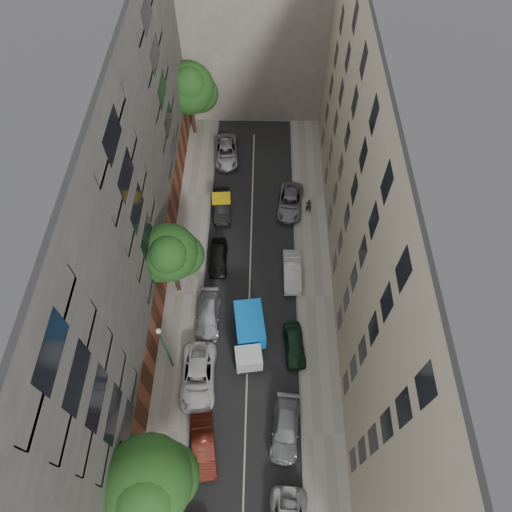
{
  "coord_description": "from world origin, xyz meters",
  "views": [
    {
      "loc": [
        0.89,
        -18.41,
        33.71
      ],
      "look_at": [
        0.56,
        0.05,
        6.0
      ],
      "focal_mm": 32.0,
      "sensor_mm": 36.0,
      "label": 1
    }
  ],
  "objects_px": {
    "car_left_3": "(208,315)",
    "car_left_6": "(226,152)",
    "tarp_truck": "(249,335)",
    "car_right_3": "(292,272)",
    "car_right_1": "(285,429)",
    "tree_near": "(149,484)",
    "tree_mid": "(170,255)",
    "car_left_1": "(204,446)",
    "pedestrian": "(309,206)",
    "car_left_5": "(222,206)",
    "car_right_4": "(290,202)",
    "tree_far": "(190,90)",
    "car_left_4": "(218,257)",
    "lamp_post": "(164,345)",
    "car_left_2": "(198,377)",
    "car_right_2": "(294,345)"
  },
  "relations": [
    {
      "from": "car_left_3",
      "to": "car_left_6",
      "type": "xyz_separation_m",
      "value": [
        0.46,
        18.6,
        0.04
      ]
    },
    {
      "from": "tarp_truck",
      "to": "car_right_3",
      "type": "relative_size",
      "value": 1.29
    },
    {
      "from": "car_right_1",
      "to": "tree_near",
      "type": "bearing_deg",
      "value": -146.55
    },
    {
      "from": "car_right_3",
      "to": "tree_mid",
      "type": "height_order",
      "value": "tree_mid"
    },
    {
      "from": "car_left_1",
      "to": "car_right_3",
      "type": "distance_m",
      "value": 15.46
    },
    {
      "from": "car_left_3",
      "to": "pedestrian",
      "type": "height_order",
      "value": "pedestrian"
    },
    {
      "from": "car_left_5",
      "to": "car_left_6",
      "type": "distance_m",
      "value": 7.26
    },
    {
      "from": "car_right_1",
      "to": "car_right_3",
      "type": "bearing_deg",
      "value": 92.26
    },
    {
      "from": "car_left_5",
      "to": "car_right_3",
      "type": "relative_size",
      "value": 1.02
    },
    {
      "from": "car_right_4",
      "to": "tree_far",
      "type": "xyz_separation_m",
      "value": [
        -9.89,
        10.09,
        4.82
      ]
    },
    {
      "from": "tree_near",
      "to": "pedestrian",
      "type": "distance_m",
      "value": 26.66
    },
    {
      "from": "car_left_4",
      "to": "lamp_post",
      "type": "distance_m",
      "value": 10.61
    },
    {
      "from": "car_left_1",
      "to": "car_left_4",
      "type": "xyz_separation_m",
      "value": [
        -0.01,
        15.44,
        -0.04
      ]
    },
    {
      "from": "car_right_1",
      "to": "lamp_post",
      "type": "xyz_separation_m",
      "value": [
        -8.47,
        4.59,
        3.46
      ]
    },
    {
      "from": "tree_far",
      "to": "car_left_3",
      "type": "bearing_deg",
      "value": -82.18
    },
    {
      "from": "car_right_3",
      "to": "tree_mid",
      "type": "xyz_separation_m",
      "value": [
        -9.46,
        -1.65,
        4.78
      ]
    },
    {
      "from": "car_left_1",
      "to": "car_right_4",
      "type": "distance_m",
      "value": 22.76
    },
    {
      "from": "tree_far",
      "to": "pedestrian",
      "type": "relative_size",
      "value": 5.07
    },
    {
      "from": "car_left_1",
      "to": "tree_mid",
      "type": "relative_size",
      "value": 0.55
    },
    {
      "from": "car_left_2",
      "to": "car_right_2",
      "type": "bearing_deg",
      "value": 19.13
    },
    {
      "from": "car_right_1",
      "to": "tree_near",
      "type": "relative_size",
      "value": 0.59
    },
    {
      "from": "car_right_2",
      "to": "car_right_3",
      "type": "relative_size",
      "value": 0.91
    },
    {
      "from": "car_left_2",
      "to": "car_right_4",
      "type": "xyz_separation_m",
      "value": [
        7.2,
        17.08,
        -0.08
      ]
    },
    {
      "from": "tarp_truck",
      "to": "car_right_4",
      "type": "distance_m",
      "value": 14.35
    },
    {
      "from": "car_left_4",
      "to": "car_right_1",
      "type": "bearing_deg",
      "value": -70.06
    },
    {
      "from": "tree_mid",
      "to": "lamp_post",
      "type": "bearing_deg",
      "value": -88.31
    },
    {
      "from": "car_right_3",
      "to": "tree_mid",
      "type": "bearing_deg",
      "value": -170.95
    },
    {
      "from": "tarp_truck",
      "to": "car_right_3",
      "type": "xyz_separation_m",
      "value": [
        3.48,
        6.15,
        -0.63
      ]
    },
    {
      "from": "tarp_truck",
      "to": "tree_mid",
      "type": "relative_size",
      "value": 0.69
    },
    {
      "from": "car_left_4",
      "to": "car_right_2",
      "type": "bearing_deg",
      "value": -52.92
    },
    {
      "from": "tree_mid",
      "to": "car_left_5",
      "type": "bearing_deg",
      "value": 70.72
    },
    {
      "from": "lamp_post",
      "to": "car_right_3",
      "type": "bearing_deg",
      "value": 41.67
    },
    {
      "from": "car_left_6",
      "to": "tree_mid",
      "type": "height_order",
      "value": "tree_mid"
    },
    {
      "from": "car_left_6",
      "to": "tree_mid",
      "type": "distance_m",
      "value": 16.99
    },
    {
      "from": "car_right_2",
      "to": "pedestrian",
      "type": "xyz_separation_m",
      "value": [
        1.7,
        13.73,
        0.3
      ]
    },
    {
      "from": "tarp_truck",
      "to": "tree_near",
      "type": "bearing_deg",
      "value": -124.02
    },
    {
      "from": "car_right_2",
      "to": "car_left_1",
      "type": "bearing_deg",
      "value": -135.75
    },
    {
      "from": "car_left_6",
      "to": "pedestrian",
      "type": "bearing_deg",
      "value": -46.04
    },
    {
      "from": "car_right_1",
      "to": "car_right_3",
      "type": "distance_m",
      "value": 12.86
    },
    {
      "from": "car_right_3",
      "to": "tree_far",
      "type": "height_order",
      "value": "tree_far"
    },
    {
      "from": "tarp_truck",
      "to": "car_left_6",
      "type": "distance_m",
      "value": 20.73
    },
    {
      "from": "car_right_1",
      "to": "car_right_2",
      "type": "xyz_separation_m",
      "value": [
        0.8,
        6.2,
        -0.02
      ]
    },
    {
      "from": "car_left_1",
      "to": "tree_near",
      "type": "xyz_separation_m",
      "value": [
        -2.41,
        -2.95,
        4.5
      ]
    },
    {
      "from": "tarp_truck",
      "to": "car_left_6",
      "type": "height_order",
      "value": "tarp_truck"
    },
    {
      "from": "car_left_3",
      "to": "tree_far",
      "type": "relative_size",
      "value": 0.56
    },
    {
      "from": "tarp_truck",
      "to": "car_right_4",
      "type": "xyz_separation_m",
      "value": [
        3.48,
        13.91,
        -0.66
      ]
    },
    {
      "from": "car_left_2",
      "to": "tree_near",
      "type": "relative_size",
      "value": 0.69
    },
    {
      "from": "car_right_2",
      "to": "tree_near",
      "type": "bearing_deg",
      "value": -135.34
    },
    {
      "from": "car_right_3",
      "to": "lamp_post",
      "type": "height_order",
      "value": "lamp_post"
    },
    {
      "from": "car_right_1",
      "to": "car_right_2",
      "type": "distance_m",
      "value": 6.25
    }
  ]
}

